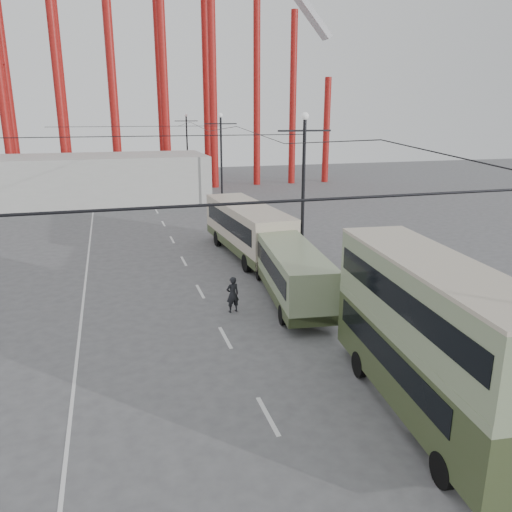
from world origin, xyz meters
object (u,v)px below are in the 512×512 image
object	(u,v)px
single_decker_green	(289,268)
pedestrian	(233,294)
single_decker_cream	(247,228)
double_decker_bus	(430,332)

from	to	relation	value
single_decker_green	pedestrian	distance (m)	3.53
pedestrian	single_decker_green	bearing A→B (deg)	-171.33
single_decker_cream	pedestrian	size ratio (longest dim) A/B	6.27
double_decker_bus	single_decker_green	xyz separation A→B (m)	(-0.47, 11.17, -1.23)
double_decker_bus	single_decker_cream	bearing A→B (deg)	97.18
single_decker_green	single_decker_cream	xyz separation A→B (m)	(0.09, 8.37, 0.31)
double_decker_bus	single_decker_cream	world-z (taller)	double_decker_bus
single_decker_green	single_decker_cream	world-z (taller)	single_decker_cream
double_decker_bus	single_decker_cream	xyz separation A→B (m)	(-0.38, 19.54, -0.93)
double_decker_bus	pedestrian	size ratio (longest dim) A/B	5.46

